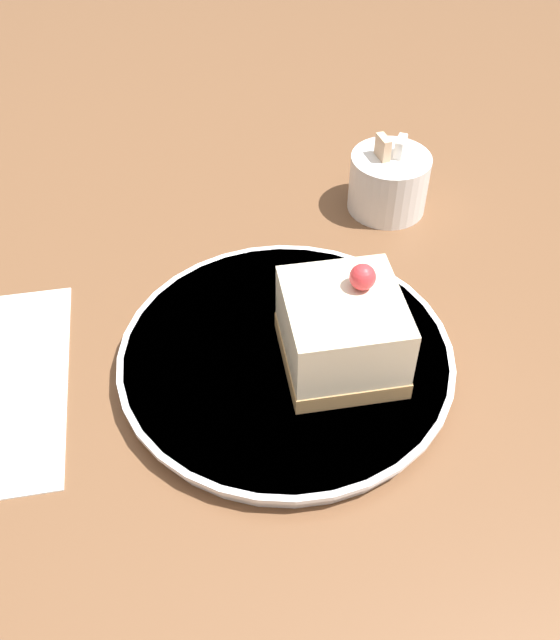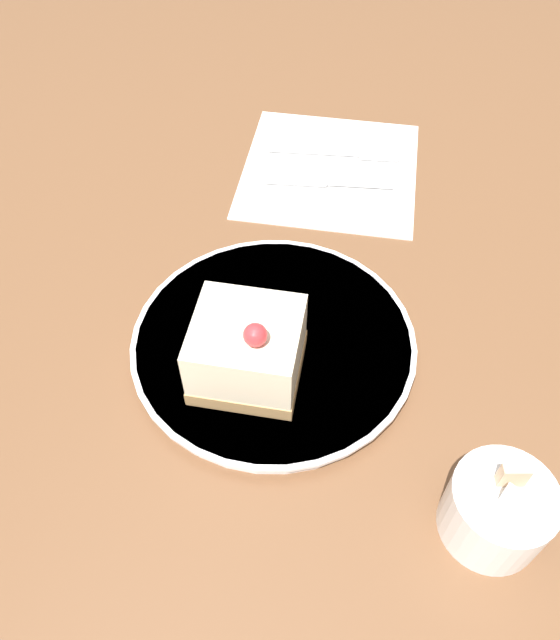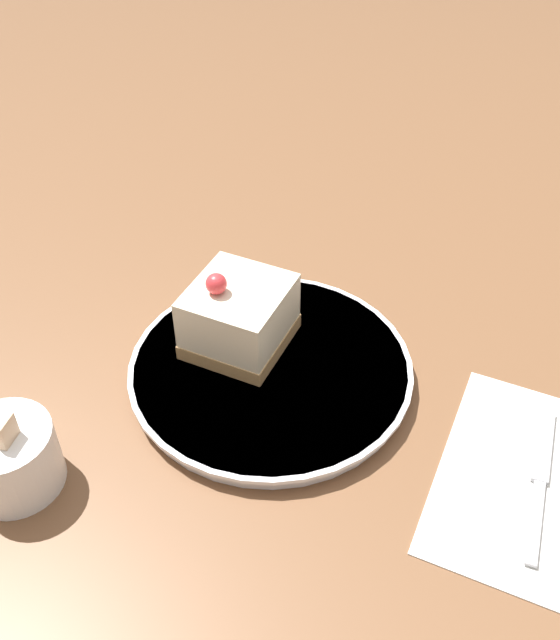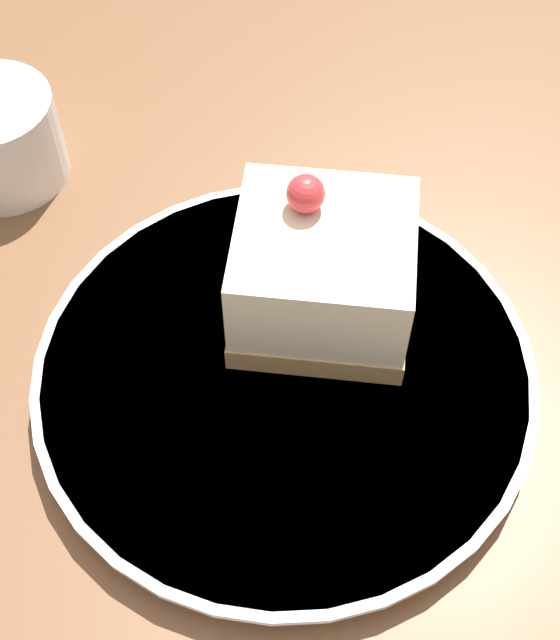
{
  "view_description": "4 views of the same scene",
  "coord_description": "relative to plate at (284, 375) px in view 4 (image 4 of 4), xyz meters",
  "views": [
    {
      "loc": [
        -0.03,
        -0.4,
        0.43
      ],
      "look_at": [
        -0.01,
        -0.02,
        0.05
      ],
      "focal_mm": 40.0,
      "sensor_mm": 36.0,
      "label": 1
    },
    {
      "loc": [
        0.33,
        0.09,
        0.48
      ],
      "look_at": [
        -0.0,
        -0.02,
        0.05
      ],
      "focal_mm": 35.0,
      "sensor_mm": 36.0,
      "label": 2
    },
    {
      "loc": [
        -0.27,
        0.37,
        0.49
      ],
      "look_at": [
        -0.01,
        -0.04,
        0.06
      ],
      "focal_mm": 40.0,
      "sensor_mm": 36.0,
      "label": 3
    },
    {
      "loc": [
        -0.25,
        -0.08,
        0.41
      ],
      "look_at": [
        -0.0,
        -0.02,
        0.05
      ],
      "focal_mm": 50.0,
      "sensor_mm": 36.0,
      "label": 4
    }
  ],
  "objects": [
    {
      "name": "cake_slice",
      "position": [
        0.04,
        -0.01,
        0.04
      ],
      "size": [
        0.1,
        0.1,
        0.08
      ],
      "rotation": [
        0.0,
        0.0,
        0.13
      ],
      "color": "#AD8451",
      "rests_on": "plate"
    },
    {
      "name": "plate",
      "position": [
        0.0,
        0.0,
        0.0
      ],
      "size": [
        0.27,
        0.27,
        0.02
      ],
      "color": "white",
      "rests_on": "ground_plane"
    },
    {
      "name": "ground_plane",
      "position": [
        0.01,
        0.02,
        -0.01
      ],
      "size": [
        4.0,
        4.0,
        0.0
      ],
      "primitive_type": "plane",
      "color": "brown"
    }
  ]
}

